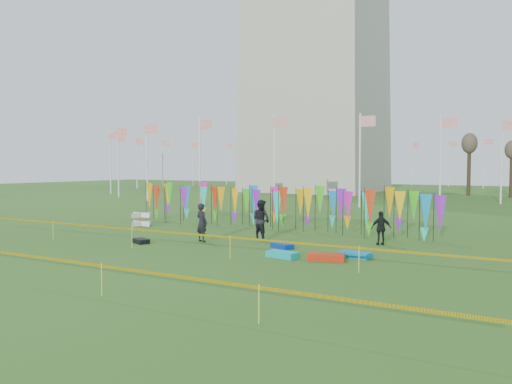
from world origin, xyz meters
The scene contains 14 objects.
ground centered at (0.00, 0.00, 0.00)m, with size 160.00×160.00×0.00m, color #2A4C15.
flagpole_ring centered at (-14.00, 48.00, 4.00)m, with size 57.40×56.16×8.00m.
banner_row centered at (0.28, 7.23, 1.48)m, with size 18.64×0.64×2.36m.
caution_tape_near centered at (-0.22, -1.59, 0.78)m, with size 26.00×0.02×0.90m.
caution_tape_far centered at (-0.22, -7.91, 0.78)m, with size 26.00×0.02×0.90m.
box_kite centered at (-7.06, 4.56, 0.40)m, with size 0.73×0.73×0.81m.
person_left centered at (-0.39, 1.37, 0.90)m, with size 0.66×0.48×1.80m, color black.
person_mid centered at (1.81, 3.11, 0.97)m, with size 0.94×0.58×1.94m, color black.
person_right centered at (7.18, 4.49, 0.76)m, with size 0.89×0.51×1.53m, color black.
kite_bag_turquoise centered at (4.70, -0.42, 0.12)m, with size 1.21×0.60×0.24m, color #0CB0BF.
kite_bag_blue centered at (3.72, 1.53, 0.10)m, with size 1.00×0.52×0.21m, color #093295.
kite_bag_red centered at (6.39, -0.15, 0.13)m, with size 1.37×0.63×0.25m, color red.
kite_bag_black centered at (-2.56, -0.39, 0.10)m, with size 0.88×0.51×0.20m, color black.
kite_bag_teal centered at (7.16, 0.94, 0.11)m, with size 1.20×0.57×0.23m, color #0C7DB5.
Camera 1 is at (13.22, -17.53, 3.54)m, focal length 35.00 mm.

